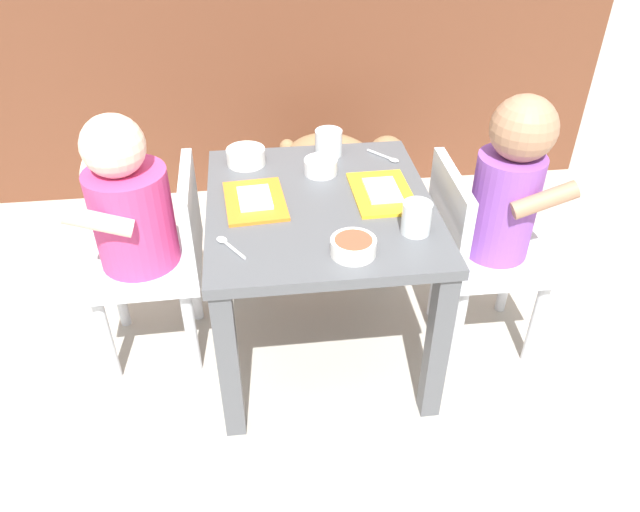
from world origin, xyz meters
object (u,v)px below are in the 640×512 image
water_cup_right (416,220)px  cereal_bowl_left_side (353,246)px  spoon_by_left_tray (386,157)px  spoon_by_right_tray (228,245)px  dog (340,164)px  veggie_bowl_far (246,156)px  dining_table (320,230)px  food_tray_left (255,200)px  food_tray_right (382,192)px  water_cup_left (329,144)px  seated_child_left (137,215)px  seated_child_right (500,201)px  veggie_bowl_near (321,166)px

water_cup_right → cereal_bowl_left_side: 0.16m
spoon_by_left_tray → spoon_by_right_tray: bearing=-139.2°
dog → veggie_bowl_far: size_ratio=4.22×
dining_table → veggie_bowl_far: bearing=127.8°
food_tray_left → dog: bearing=63.0°
food_tray_right → spoon_by_right_tray: food_tray_right is taller
dog → spoon_by_left_tray: bearing=-80.5°
water_cup_left → spoon_by_right_tray: bearing=-123.7°
food_tray_right → veggie_bowl_far: veggie_bowl_far is taller
dining_table → food_tray_right: (0.15, 0.02, 0.08)m
dog → veggie_bowl_far: veggie_bowl_far is taller
dining_table → water_cup_right: 0.26m
seated_child_left → food_tray_left: (0.27, -0.02, 0.03)m
dining_table → dog: 0.59m
seated_child_left → dog: bearing=43.7°
seated_child_right → veggie_bowl_near: 0.43m
dining_table → veggie_bowl_near: size_ratio=7.15×
food_tray_left → food_tray_right: same height
dining_table → veggie_bowl_far: veggie_bowl_far is taller
seated_child_right → water_cup_right: seated_child_right is taller
seated_child_right → food_tray_right: size_ratio=3.35×
food_tray_right → water_cup_left: size_ratio=2.91×
water_cup_left → food_tray_right: bearing=-66.3°
food_tray_right → spoon_by_right_tray: 0.39m
seated_child_right → cereal_bowl_left_side: bearing=-154.6°
food_tray_right → water_cup_right: size_ratio=2.92×
water_cup_left → water_cup_right: (0.13, -0.38, 0.00)m
seated_child_left → food_tray_right: 0.57m
water_cup_left → veggie_bowl_near: bearing=-108.1°
dining_table → veggie_bowl_near: bearing=82.3°
veggie_bowl_near → spoon_by_left_tray: size_ratio=0.97×
food_tray_right → veggie_bowl_far: size_ratio=2.09×
water_cup_right → seated_child_left: bearing=163.0°
dog → spoon_by_left_tray: 0.43m
veggie_bowl_near → spoon_by_left_tray: veggie_bowl_near is taller
cereal_bowl_left_side → food_tray_left: bearing=130.1°
food_tray_right → cereal_bowl_left_side: cereal_bowl_left_side is taller
veggie_bowl_far → spoon_by_left_tray: bearing=-2.2°
seated_child_right → food_tray_right: seated_child_right is taller
seated_child_left → veggie_bowl_far: (0.26, 0.17, 0.05)m
dog → food_tray_left: 0.65m
dog → water_cup_left: (-0.08, -0.33, 0.23)m
water_cup_right → spoon_by_left_tray: size_ratio=0.82×
water_cup_right → spoon_by_right_tray: size_ratio=0.76×
dining_table → veggie_bowl_far: 0.28m
water_cup_left → food_tray_left: bearing=-132.1°
seated_child_left → food_tray_right: seated_child_left is taller
food_tray_right → veggie_bowl_far: (-0.31, 0.19, 0.02)m
veggie_bowl_near → seated_child_left: bearing=-167.4°
veggie_bowl_near → cereal_bowl_left_side: size_ratio=0.88×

